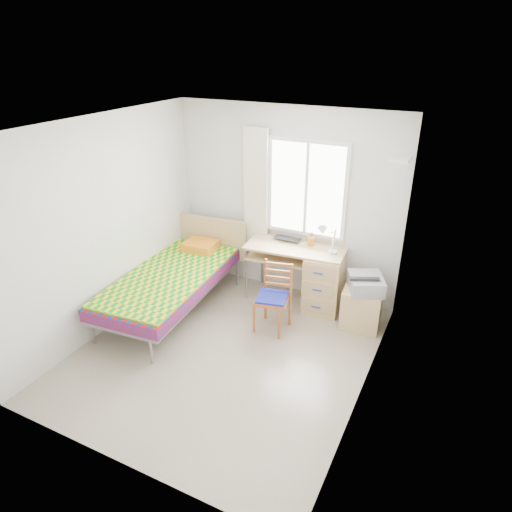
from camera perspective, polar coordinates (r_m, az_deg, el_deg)
The scene contains 17 objects.
floor at distance 5.50m, azimuth -3.88°, elevation -11.88°, with size 3.50×3.50×0.00m, color #BCAD93.
ceiling at distance 4.43m, azimuth -4.91°, elevation 15.90°, with size 3.50×3.50×0.00m, color white.
wall_back at distance 6.28m, azimuth 3.75°, elevation 6.58°, with size 3.20×3.20×0.00m, color silver.
wall_left at distance 5.74m, azimuth -18.30°, elevation 3.45°, with size 3.50×3.50×0.00m, color silver.
wall_right at distance 4.31m, azimuth 14.41°, elevation -3.50°, with size 3.50×3.50×0.00m, color silver.
window at distance 6.08m, azimuth 6.36°, elevation 8.31°, with size 1.10×0.04×1.30m.
curtain at distance 6.34m, azimuth -0.00°, elevation 8.23°, with size 0.35×0.05×1.70m, color white.
floating_shelf at distance 5.34m, azimuth 17.71°, elevation 11.53°, with size 0.20×0.32×0.03m, color white.
bed at distance 6.14m, azimuth -10.21°, elevation -2.67°, with size 1.22×2.33×0.98m.
desk at distance 6.18m, azimuth 7.96°, elevation -2.61°, with size 1.37×0.72×0.83m.
chair at distance 5.65m, azimuth 2.35°, elevation -4.63°, with size 0.45×0.45×0.88m.
cabinet at distance 5.95m, azimuth 13.01°, elevation -6.30°, with size 0.52×0.47×0.52m.
printer at distance 5.77m, azimuth 13.57°, elevation -3.30°, with size 0.55×0.58×0.20m.
laptop at distance 6.24m, azimuth 3.72°, elevation 1.95°, with size 0.38×0.24×0.03m, color black.
pen_cup at distance 6.15m, azimuth 6.90°, elevation 1.84°, with size 0.09×0.09×0.11m, color orange.
task_lamp at distance 5.78m, azimuth 8.80°, elevation 2.44°, with size 0.23×0.33×0.43m.
book at distance 6.28m, azimuth 2.78°, elevation -0.39°, with size 0.18×0.25×0.02m, color gray.
Camera 1 is at (2.25, -3.75, 3.34)m, focal length 32.00 mm.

